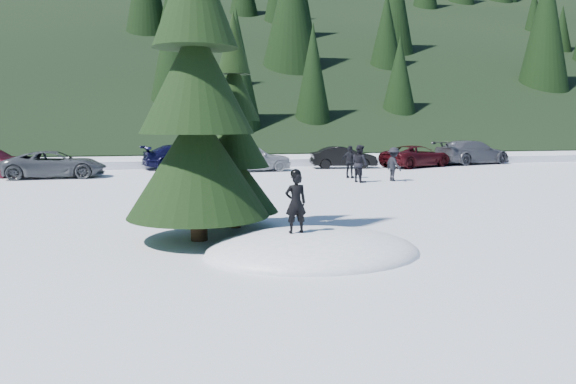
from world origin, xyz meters
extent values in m
plane|color=white|center=(0.00, 0.00, 0.00)|extent=(200.00, 200.00, 0.00)
ellipsoid|color=white|center=(0.00, 0.00, 0.00)|extent=(4.48, 3.52, 0.96)
cylinder|color=black|center=(-2.20, 1.80, 0.70)|extent=(0.38, 0.38, 1.40)
cone|color=black|center=(-2.20, 1.80, 1.79)|extent=(3.20, 3.20, 2.46)
cone|color=black|center=(-2.20, 1.80, 3.65)|extent=(2.54, 2.54, 2.46)
cylinder|color=black|center=(-1.20, 3.20, 0.50)|extent=(0.26, 0.26, 1.00)
cone|color=black|center=(-1.20, 3.20, 1.16)|extent=(2.20, 2.20, 1.52)
cone|color=black|center=(-1.20, 3.20, 2.31)|extent=(1.75, 1.75, 1.52)
cone|color=black|center=(-1.20, 3.20, 3.46)|extent=(1.29, 1.29, 1.52)
cone|color=black|center=(-1.20, 3.20, 4.61)|extent=(0.84, 0.84, 1.52)
imported|color=black|center=(-0.39, -0.14, 1.08)|extent=(0.46, 0.32, 1.20)
imported|color=black|center=(5.53, 12.81, 0.83)|extent=(0.86, 0.97, 1.67)
imported|color=black|center=(5.69, 14.62, 0.78)|extent=(0.96, 0.84, 1.56)
imported|color=black|center=(7.20, 12.93, 0.77)|extent=(0.75, 1.08, 1.53)
imported|color=#474A4E|center=(-8.13, 17.78, 0.65)|extent=(4.78, 2.37, 1.30)
imported|color=black|center=(-1.83, 21.72, 0.70)|extent=(5.12, 2.97, 1.39)
imported|color=gray|center=(1.60, 19.30, 0.74)|extent=(4.52, 2.29, 1.48)
imported|color=black|center=(7.18, 20.29, 0.63)|extent=(3.92, 1.71, 1.25)
imported|color=#33090D|center=(11.67, 20.18, 0.64)|extent=(5.09, 3.82, 1.28)
imported|color=#4C4D54|center=(16.17, 21.57, 0.76)|extent=(5.58, 3.41, 1.51)
camera|label=1|loc=(-2.88, -10.88, 2.68)|focal=35.00mm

